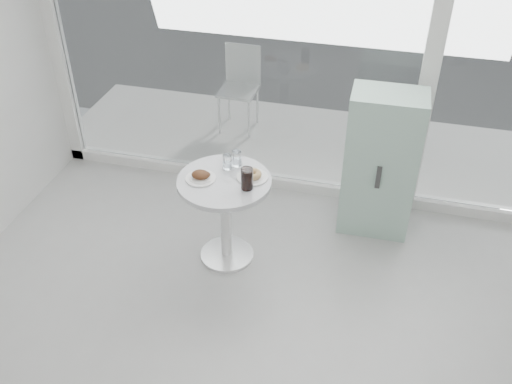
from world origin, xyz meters
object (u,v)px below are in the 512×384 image
(main_table, at_px, (225,203))
(mint_cabinet, at_px, (380,164))
(plate_donut, at_px, (252,175))
(water_tumbler_a, at_px, (227,163))
(patio_chair, at_px, (240,82))
(plate_fritter, at_px, (201,176))
(water_tumbler_b, at_px, (237,159))
(cola_glass, at_px, (247,179))

(main_table, relative_size, mint_cabinet, 0.60)
(plate_donut, xyz_separation_m, water_tumbler_a, (-0.22, 0.08, 0.03))
(patio_chair, relative_size, water_tumbler_a, 7.59)
(main_table, xyz_separation_m, plate_fritter, (-0.17, -0.04, 0.25))
(mint_cabinet, bearing_deg, plate_donut, -146.05)
(plate_fritter, relative_size, water_tumbler_b, 1.84)
(mint_cabinet, bearing_deg, cola_glass, -140.59)
(mint_cabinet, xyz_separation_m, plate_donut, (-0.93, -0.64, 0.15))
(plate_fritter, bearing_deg, water_tumbler_a, 51.68)
(mint_cabinet, bearing_deg, water_tumbler_a, -154.51)
(water_tumbler_a, bearing_deg, cola_glass, -45.46)
(mint_cabinet, distance_m, cola_glass, 1.24)
(water_tumbler_a, height_order, water_tumbler_b, water_tumbler_b)
(plate_fritter, xyz_separation_m, water_tumbler_a, (0.15, 0.19, 0.03))
(patio_chair, bearing_deg, plate_donut, -70.17)
(patio_chair, bearing_deg, water_tumbler_a, -75.47)
(plate_fritter, height_order, plate_donut, plate_fritter)
(main_table, distance_m, plate_fritter, 0.30)
(plate_donut, relative_size, water_tumbler_b, 1.91)
(patio_chair, bearing_deg, cola_glass, -71.36)
(mint_cabinet, relative_size, cola_glass, 7.45)
(main_table, bearing_deg, water_tumbler_b, 79.94)
(mint_cabinet, height_order, water_tumbler_a, mint_cabinet)
(plate_donut, xyz_separation_m, water_tumbler_b, (-0.16, 0.14, 0.03))
(mint_cabinet, bearing_deg, plate_fritter, -150.55)
(mint_cabinet, bearing_deg, water_tumbler_b, -155.80)
(water_tumbler_b, xyz_separation_m, cola_glass, (0.16, -0.28, 0.03))
(plate_fritter, xyz_separation_m, water_tumbler_b, (0.21, 0.25, 0.03))
(main_table, distance_m, patio_chair, 2.13)
(patio_chair, height_order, water_tumbler_b, patio_chair)
(mint_cabinet, height_order, plate_donut, mint_cabinet)
(mint_cabinet, xyz_separation_m, cola_glass, (-0.93, -0.79, 0.21))
(main_table, relative_size, patio_chair, 0.85)
(main_table, bearing_deg, plate_fritter, -168.28)
(patio_chair, height_order, water_tumbler_a, patio_chair)
(plate_donut, height_order, cola_glass, cola_glass)
(cola_glass, bearing_deg, main_table, 161.90)
(plate_fritter, bearing_deg, patio_chair, 97.96)
(water_tumbler_a, relative_size, cola_glass, 0.70)
(main_table, distance_m, cola_glass, 0.37)
(plate_donut, bearing_deg, water_tumbler_a, 160.62)
(main_table, xyz_separation_m, mint_cabinet, (1.12, 0.72, 0.09))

